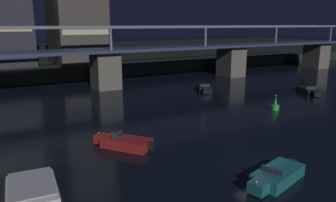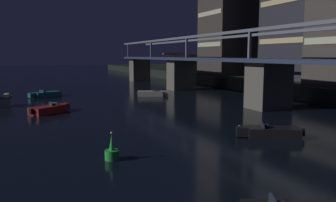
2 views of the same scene
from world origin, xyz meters
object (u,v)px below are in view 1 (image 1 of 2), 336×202
object	(u,v)px
speedboat_far_left	(309,91)
speedboat_far_center	(124,142)
river_bridge	(105,61)
speedboat_near_center	(276,176)
channel_buoy	(275,106)
speedboat_near_right	(204,88)

from	to	relation	value
speedboat_far_left	speedboat_far_center	bearing A→B (deg)	-168.22
river_bridge	speedboat_near_center	bearing A→B (deg)	-91.44
speedboat_far_center	channel_buoy	size ratio (longest dim) A/B	2.66
speedboat_near_center	channel_buoy	size ratio (longest dim) A/B	2.94
speedboat_near_right	speedboat_far_center	world-z (taller)	same
speedboat_near_right	channel_buoy	size ratio (longest dim) A/B	2.77
speedboat_near_center	river_bridge	bearing A→B (deg)	88.56
speedboat_far_center	channel_buoy	bearing A→B (deg)	6.93
river_bridge	speedboat_near_center	distance (m)	34.93
speedboat_near_right	speedboat_far_center	bearing A→B (deg)	-141.10
speedboat_far_left	channel_buoy	distance (m)	11.69
river_bridge	speedboat_far_center	xyz separation A→B (m)	(-6.93, -24.51, -3.77)
river_bridge	speedboat_near_center	xyz separation A→B (m)	(-0.87, -34.71, -3.77)
speedboat_near_center	speedboat_near_right	bearing A→B (deg)	63.32
river_bridge	speedboat_far_left	xyz separation A→B (m)	(23.65, -18.13, -3.77)
speedboat_near_center	speedboat_far_left	bearing A→B (deg)	34.07
speedboat_near_center	channel_buoy	xyz separation A→B (m)	(13.53, 12.59, 0.06)
river_bridge	speedboat_far_center	size ratio (longest dim) A/B	22.38
speedboat_far_left	speedboat_far_center	distance (m)	31.23
speedboat_far_center	river_bridge	bearing A→B (deg)	74.22
river_bridge	speedboat_near_right	world-z (taller)	river_bridge
speedboat_far_left	channel_buoy	bearing A→B (deg)	-160.01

